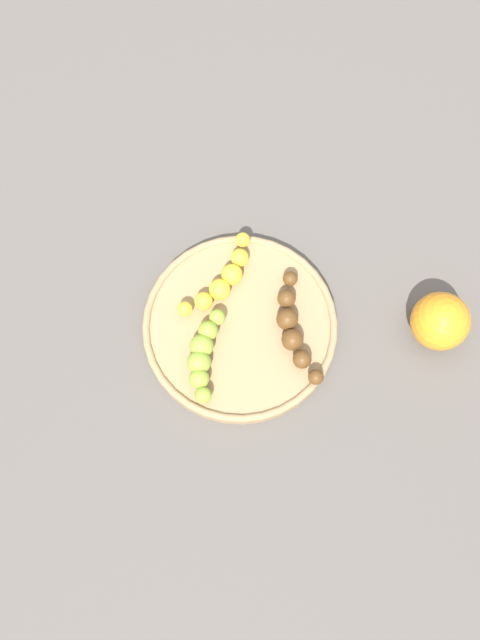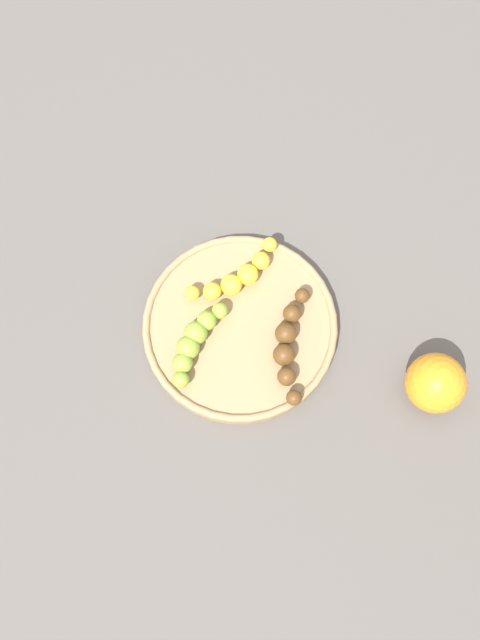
# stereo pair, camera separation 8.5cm
# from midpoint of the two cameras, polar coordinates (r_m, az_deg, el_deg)

# --- Properties ---
(ground_plane) EXTENTS (2.40, 2.40, 0.00)m
(ground_plane) POSITION_cam_midpoint_polar(r_m,az_deg,el_deg) (0.88, 2.71, -1.19)
(ground_plane) COLOR #56514C
(fruit_bowl) EXTENTS (0.26, 0.26, 0.02)m
(fruit_bowl) POSITION_cam_midpoint_polar(r_m,az_deg,el_deg) (0.87, 2.75, -0.95)
(fruit_bowl) COLOR #A08259
(fruit_bowl) RESTS_ON ground_plane
(banana_green) EXTENTS (0.08, 0.11, 0.03)m
(banana_green) POSITION_cam_midpoint_polar(r_m,az_deg,el_deg) (0.84, -1.14, -2.30)
(banana_green) COLOR #8CAD38
(banana_green) RESTS_ON fruit_bowl
(banana_overripe) EXTENTS (0.13, 0.10, 0.03)m
(banana_overripe) POSITION_cam_midpoint_polar(r_m,az_deg,el_deg) (0.85, 7.05, -2.54)
(banana_overripe) COLOR #593819
(banana_overripe) RESTS_ON fruit_bowl
(banana_yellow) EXTENTS (0.05, 0.14, 0.03)m
(banana_yellow) POSITION_cam_midpoint_polar(r_m,az_deg,el_deg) (0.87, 2.51, 3.36)
(banana_yellow) COLOR yellow
(banana_yellow) RESTS_ON fruit_bowl
(orange_fruit) EXTENTS (0.08, 0.08, 0.08)m
(orange_fruit) POSITION_cam_midpoint_polar(r_m,az_deg,el_deg) (0.87, 19.20, -5.59)
(orange_fruit) COLOR orange
(orange_fruit) RESTS_ON ground_plane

